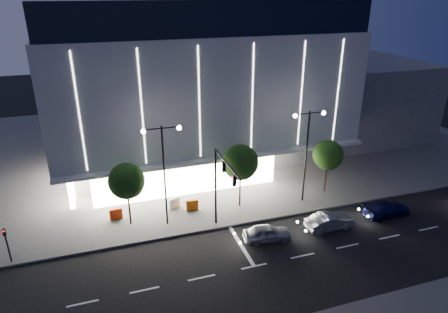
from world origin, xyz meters
TOP-DOWN VIEW (x-y plane):
  - ground at (0.00, 0.00)m, footprint 160.00×160.00m
  - sidewalk_museum at (5.00, 24.00)m, footprint 70.00×40.00m
  - museum at (2.98, 22.31)m, footprint 30.00×25.80m
  - annex_building at (26.00, 24.00)m, footprint 16.00×20.00m
  - traffic_mast at (1.00, 3.34)m, footprint 0.33×5.89m
  - street_lamp_west at (-3.00, 6.00)m, footprint 3.16×0.36m
  - street_lamp_east at (10.00, 6.00)m, footprint 3.16×0.36m
  - ped_signal_far at (-15.00, 4.50)m, footprint 0.22×0.24m
  - tree_left at (-5.97, 7.02)m, footprint 3.02×3.02m
  - tree_mid at (4.03, 7.02)m, footprint 3.25×3.25m
  - tree_right at (13.03, 7.02)m, footprint 2.91×2.91m
  - car_lead at (4.23, 1.27)m, footprint 4.12×2.11m
  - car_second at (9.95, 1.15)m, footprint 4.30×1.63m
  - car_third at (15.97, 1.46)m, footprint 4.54×2.04m
  - barrier_a at (-7.13, 8.10)m, footprint 1.11×0.31m
  - barrier_b at (-1.90, 8.40)m, footprint 1.10×0.69m
  - barrier_c at (-0.41, 7.54)m, footprint 1.12×0.39m

SIDE VIEW (x-z plane):
  - ground at x=0.00m, z-range 0.00..0.00m
  - sidewalk_museum at x=5.00m, z-range 0.00..0.15m
  - car_third at x=15.97m, z-range 0.00..1.29m
  - barrier_a at x=-7.13m, z-range 0.15..1.15m
  - barrier_b at x=-1.90m, z-range 0.15..1.15m
  - barrier_c at x=-0.41m, z-range 0.15..1.15m
  - car_lead at x=4.23m, z-range 0.00..1.34m
  - car_second at x=9.95m, z-range 0.00..1.40m
  - ped_signal_far at x=-15.00m, z-range 0.39..3.39m
  - tree_right at x=13.03m, z-range 1.13..6.64m
  - tree_left at x=-5.97m, z-range 1.17..6.90m
  - tree_mid at x=4.03m, z-range 1.26..7.41m
  - annex_building at x=26.00m, z-range 0.00..10.00m
  - traffic_mast at x=1.00m, z-range 1.49..8.56m
  - street_lamp_west at x=-3.00m, z-range 1.46..10.46m
  - street_lamp_east at x=10.00m, z-range 1.46..10.46m
  - museum at x=2.98m, z-range 0.27..18.27m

